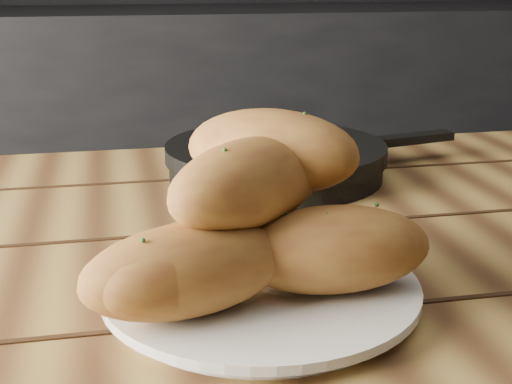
# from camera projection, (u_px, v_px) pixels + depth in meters

# --- Properties ---
(counter) EXTENTS (2.80, 0.60, 0.90)m
(counter) POSITION_uv_depth(u_px,v_px,m) (322.00, 147.00, 2.35)
(counter) COLOR black
(counter) RESTS_ON ground
(table) EXTENTS (1.38, 0.97, 0.75)m
(table) POSITION_uv_depth(u_px,v_px,m) (350.00, 350.00, 0.71)
(table) COLOR olive
(table) RESTS_ON ground
(plate) EXTENTS (0.26, 0.26, 0.02)m
(plate) POSITION_uv_depth(u_px,v_px,m) (261.00, 291.00, 0.59)
(plate) COLOR white
(plate) RESTS_ON table
(bread_rolls) EXTENTS (0.29, 0.25, 0.14)m
(bread_rolls) POSITION_uv_depth(u_px,v_px,m) (247.00, 223.00, 0.57)
(bread_rolls) COLOR #A4732D
(bread_rolls) RESTS_ON plate
(skillet) EXTENTS (0.42, 0.29, 0.05)m
(skillet) POSITION_uv_depth(u_px,v_px,m) (277.00, 160.00, 0.94)
(skillet) COLOR black
(skillet) RESTS_ON table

